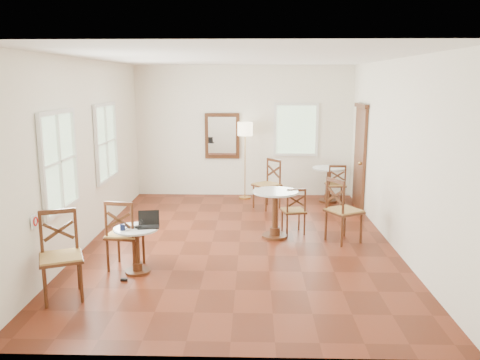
% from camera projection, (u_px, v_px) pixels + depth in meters
% --- Properties ---
extents(ground, '(7.00, 7.00, 0.00)m').
position_uv_depth(ground, '(240.00, 242.00, 8.23)').
color(ground, '#5F2110').
rests_on(ground, ground).
extents(room_shell, '(5.02, 7.02, 3.01)m').
position_uv_depth(room_shell, '(236.00, 128.00, 8.12)').
color(room_shell, white).
rests_on(room_shell, ground).
extents(cafe_table_near, '(0.62, 0.62, 0.65)m').
position_uv_depth(cafe_table_near, '(137.00, 245.00, 6.84)').
color(cafe_table_near, '#4C2613').
rests_on(cafe_table_near, ground).
extents(cafe_table_mid, '(0.78, 0.78, 0.82)m').
position_uv_depth(cafe_table_mid, '(275.00, 209.00, 8.38)').
color(cafe_table_mid, '#4C2613').
rests_on(cafe_table_mid, ground).
extents(cafe_table_back, '(0.73, 0.73, 0.77)m').
position_uv_depth(cafe_table_back, '(329.00, 181.00, 10.89)').
color(cafe_table_back, '#4C2613').
rests_on(cafe_table_back, ground).
extents(chair_near_a, '(0.53, 0.53, 1.02)m').
position_uv_depth(chair_near_a, '(124.00, 234.00, 6.98)').
color(chair_near_a, '#4C2613').
rests_on(chair_near_a, ground).
extents(chair_near_b, '(0.66, 0.66, 1.09)m').
position_uv_depth(chair_near_b, '(61.00, 256.00, 6.02)').
color(chair_near_b, '#4C2613').
rests_on(chair_near_b, ground).
extents(chair_mid_a, '(0.46, 0.46, 0.83)m').
position_uv_depth(chair_mid_a, '(294.00, 211.00, 8.62)').
color(chair_mid_a, '#4C2613').
rests_on(chair_mid_a, ground).
extents(chair_mid_b, '(0.69, 0.69, 1.09)m').
position_uv_depth(chair_mid_b, '(343.00, 210.00, 8.14)').
color(chair_mid_b, '#4C2613').
rests_on(chair_mid_b, ground).
extents(chair_back_a, '(0.42, 0.42, 0.89)m').
position_uv_depth(chair_back_a, '(336.00, 184.00, 10.65)').
color(chair_back_a, '#4C2613').
rests_on(chair_back_a, ground).
extents(chair_back_b, '(0.67, 0.67, 1.04)m').
position_uv_depth(chair_back_b, '(268.00, 184.00, 10.34)').
color(chair_back_b, '#4C2613').
rests_on(chair_back_b, ground).
extents(floor_lamp, '(0.34, 0.34, 1.74)m').
position_uv_depth(floor_lamp, '(245.00, 134.00, 11.02)').
color(floor_lamp, '#BF8C3F').
rests_on(floor_lamp, ground).
extents(laptop, '(0.33, 0.29, 0.21)m').
position_uv_depth(laptop, '(149.00, 223.00, 6.86)').
color(laptop, black).
rests_on(laptop, cafe_table_near).
extents(mouse, '(0.13, 0.10, 0.04)m').
position_uv_depth(mouse, '(138.00, 227.00, 6.77)').
color(mouse, black).
rests_on(mouse, cafe_table_near).
extents(navy_mug, '(0.11, 0.07, 0.08)m').
position_uv_depth(navy_mug, '(123.00, 227.00, 6.68)').
color(navy_mug, black).
rests_on(navy_mug, cafe_table_near).
extents(water_glass, '(0.06, 0.06, 0.10)m').
position_uv_depth(water_glass, '(141.00, 223.00, 6.85)').
color(water_glass, white).
rests_on(water_glass, cafe_table_near).
extents(power_adapter, '(0.09, 0.05, 0.03)m').
position_uv_depth(power_adapter, '(124.00, 280.00, 6.62)').
color(power_adapter, black).
rests_on(power_adapter, ground).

